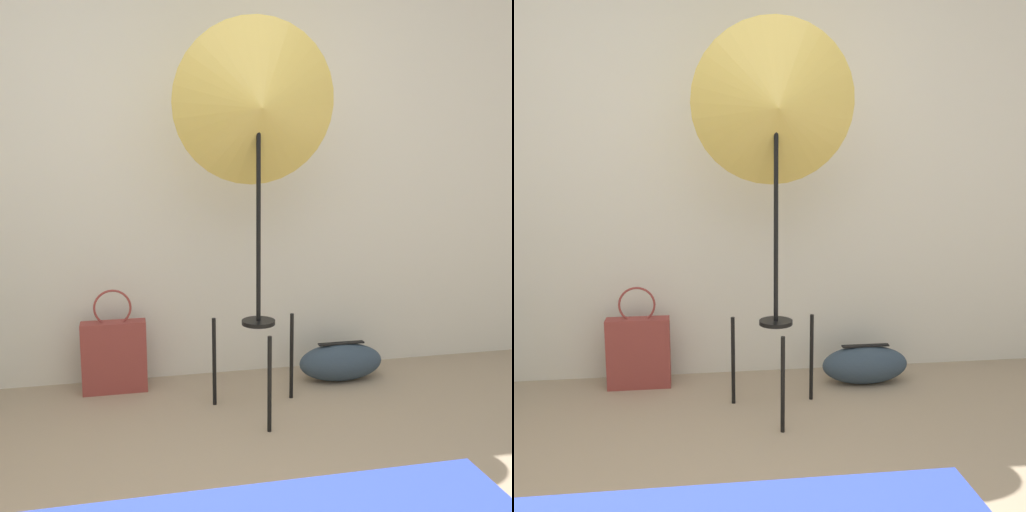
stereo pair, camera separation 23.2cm
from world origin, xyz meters
The scene contains 4 objects.
wall_back centered at (0.00, 2.05, 1.30)m, with size 8.00×0.05×2.60m.
photo_umbrella centered at (0.36, 1.46, 1.48)m, with size 0.79×0.41×1.90m.
tote_bag centered at (-0.34, 1.86, 0.20)m, with size 0.34×0.10×0.57m.
duffel_bag centered at (0.91, 1.76, 0.11)m, with size 0.49×0.21×0.22m.
Camera 1 is at (-0.26, -1.32, 1.28)m, focal length 42.00 mm.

